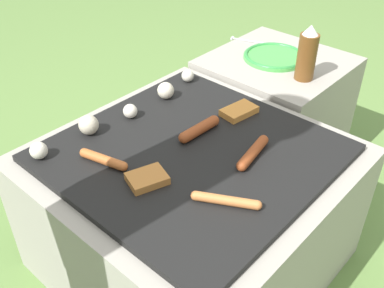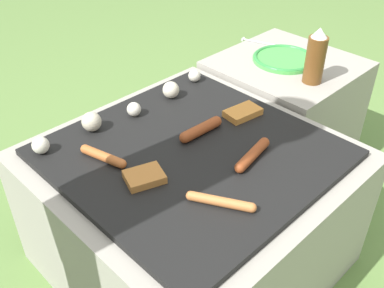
% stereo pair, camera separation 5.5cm
% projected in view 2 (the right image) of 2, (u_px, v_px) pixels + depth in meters
% --- Properties ---
extents(ground_plane, '(14.00, 14.00, 0.00)m').
position_uv_depth(ground_plane, '(192.00, 258.00, 1.45)').
color(ground_plane, '#608442').
extents(grill, '(0.76, 0.76, 0.43)m').
position_uv_depth(grill, '(192.00, 209.00, 1.32)').
color(grill, '#9E998E').
rests_on(grill, ground_plane).
extents(side_ledge, '(0.47, 0.47, 0.43)m').
position_uv_depth(side_ledge, '(281.00, 113.00, 1.76)').
color(side_ledge, '#9E998E').
rests_on(side_ledge, ground_plane).
extents(sausage_front_center, '(0.15, 0.04, 0.03)m').
position_uv_depth(sausage_front_center, '(201.00, 129.00, 1.25)').
color(sausage_front_center, '#93421E').
rests_on(sausage_front_center, grill).
extents(sausage_mid_left, '(0.05, 0.14, 0.02)m').
position_uv_depth(sausage_mid_left, '(103.00, 156.00, 1.15)').
color(sausage_mid_left, '#B7602D').
rests_on(sausage_mid_left, grill).
extents(sausage_front_right, '(0.16, 0.05, 0.03)m').
position_uv_depth(sausage_front_right, '(253.00, 155.00, 1.16)').
color(sausage_front_right, '#93421E').
rests_on(sausage_front_right, grill).
extents(sausage_front_left, '(0.09, 0.15, 0.02)m').
position_uv_depth(sausage_front_left, '(221.00, 202.00, 1.02)').
color(sausage_front_left, '#C6753D').
rests_on(sausage_front_left, grill).
extents(bread_slice_left, '(0.11, 0.08, 0.02)m').
position_uv_depth(bread_slice_left, '(243.00, 113.00, 1.33)').
color(bread_slice_left, '#D18438').
rests_on(bread_slice_left, grill).
extents(bread_slice_center, '(0.11, 0.10, 0.02)m').
position_uv_depth(bread_slice_center, '(144.00, 177.00, 1.09)').
color(bread_slice_center, '#B27033').
rests_on(bread_slice_center, grill).
extents(mushroom_row, '(0.61, 0.07, 0.06)m').
position_uv_depth(mushroom_row, '(126.00, 108.00, 1.32)').
color(mushroom_row, silver).
rests_on(mushroom_row, grill).
extents(plate_colorful, '(0.23, 0.23, 0.02)m').
position_uv_depth(plate_colorful, '(284.00, 59.00, 1.64)').
color(plate_colorful, '#4CB24C').
rests_on(plate_colorful, side_ledge).
extents(condiment_bottle, '(0.06, 0.06, 0.19)m').
position_uv_depth(condiment_bottle, '(316.00, 57.00, 1.46)').
color(condiment_bottle, brown).
rests_on(condiment_bottle, side_ledge).
extents(fork_utensil, '(0.07, 0.17, 0.01)m').
position_uv_depth(fork_utensil, '(260.00, 42.00, 1.77)').
color(fork_utensil, silver).
rests_on(fork_utensil, side_ledge).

